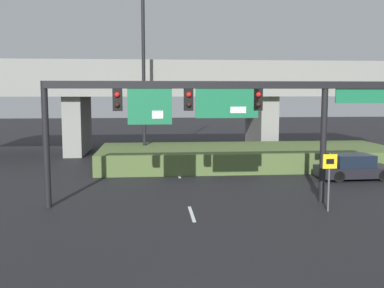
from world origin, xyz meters
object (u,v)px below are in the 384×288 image
signal_gantry (212,105)px  parked_sedan_near_right (353,168)px  speed_limit_sign (329,174)px  highway_light_pole_near (143,25)px

signal_gantry → parked_sedan_near_right: bearing=29.7°
signal_gantry → parked_sedan_near_right: signal_gantry is taller
parked_sedan_near_right → speed_limit_sign: bearing=-123.5°
parked_sedan_near_right → signal_gantry: bearing=-151.9°
speed_limit_sign → parked_sedan_near_right: size_ratio=0.58×
highway_light_pole_near → speed_limit_sign: bearing=-60.2°
speed_limit_sign → highway_light_pole_near: highway_light_pole_near is taller
highway_light_pole_near → parked_sedan_near_right: (11.99, -6.91, -8.79)m
speed_limit_sign → signal_gantry: bearing=160.3°
highway_light_pole_near → parked_sedan_near_right: size_ratio=4.26×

